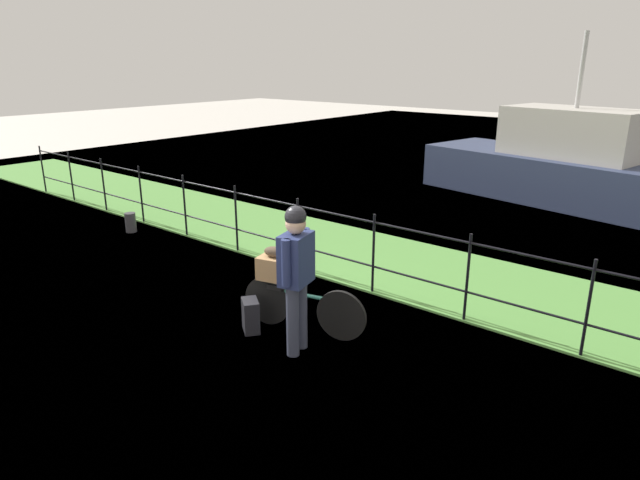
{
  "coord_description": "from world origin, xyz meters",
  "views": [
    {
      "loc": [
        4.69,
        -4.01,
        3.12
      ],
      "look_at": [
        0.35,
        1.25,
        0.9
      ],
      "focal_mm": 31.15,
      "sensor_mm": 36.0,
      "label": 1
    }
  ],
  "objects_px": {
    "terrier_dog": "(277,251)",
    "mooring_bollard": "(131,222)",
    "backpack_on_paving": "(251,316)",
    "wooden_crate": "(275,268)",
    "bicycle_main": "(302,306)",
    "cyclist_person": "(296,267)",
    "moored_boat_near": "(568,168)"
  },
  "relations": [
    {
      "from": "terrier_dog",
      "to": "mooring_bollard",
      "type": "height_order",
      "value": "terrier_dog"
    },
    {
      "from": "bicycle_main",
      "to": "mooring_bollard",
      "type": "distance_m",
      "value": 5.27
    },
    {
      "from": "terrier_dog",
      "to": "mooring_bollard",
      "type": "bearing_deg",
      "value": 167.73
    },
    {
      "from": "terrier_dog",
      "to": "backpack_on_paving",
      "type": "bearing_deg",
      "value": -116.88
    },
    {
      "from": "moored_boat_near",
      "to": "cyclist_person",
      "type": "bearing_deg",
      "value": -90.88
    },
    {
      "from": "mooring_bollard",
      "to": "moored_boat_near",
      "type": "relative_size",
      "value": 0.05
    },
    {
      "from": "bicycle_main",
      "to": "moored_boat_near",
      "type": "bearing_deg",
      "value": 87.28
    },
    {
      "from": "backpack_on_paving",
      "to": "wooden_crate",
      "type": "bearing_deg",
      "value": -78.57
    },
    {
      "from": "terrier_dog",
      "to": "mooring_bollard",
      "type": "distance_m",
      "value": 5.04
    },
    {
      "from": "wooden_crate",
      "to": "backpack_on_paving",
      "type": "distance_m",
      "value": 0.64
    },
    {
      "from": "bicycle_main",
      "to": "moored_boat_near",
      "type": "distance_m",
      "value": 8.73
    },
    {
      "from": "backpack_on_paving",
      "to": "mooring_bollard",
      "type": "distance_m",
      "value": 4.9
    },
    {
      "from": "cyclist_person",
      "to": "moored_boat_near",
      "type": "height_order",
      "value": "moored_boat_near"
    },
    {
      "from": "cyclist_person",
      "to": "moored_boat_near",
      "type": "relative_size",
      "value": 0.24
    },
    {
      "from": "backpack_on_paving",
      "to": "moored_boat_near",
      "type": "height_order",
      "value": "moored_boat_near"
    },
    {
      "from": "bicycle_main",
      "to": "terrier_dog",
      "type": "height_order",
      "value": "terrier_dog"
    },
    {
      "from": "wooden_crate",
      "to": "backpack_on_paving",
      "type": "xyz_separation_m",
      "value": [
        -0.13,
        -0.3,
        -0.55
      ]
    },
    {
      "from": "mooring_bollard",
      "to": "bicycle_main",
      "type": "bearing_deg",
      "value": -10.68
    },
    {
      "from": "wooden_crate",
      "to": "bicycle_main",
      "type": "bearing_deg",
      "value": 14.2
    },
    {
      "from": "cyclist_person",
      "to": "backpack_on_paving",
      "type": "xyz_separation_m",
      "value": [
        -0.75,
        0.0,
        -0.8
      ]
    },
    {
      "from": "terrier_dog",
      "to": "cyclist_person",
      "type": "bearing_deg",
      "value": -27.92
    },
    {
      "from": "wooden_crate",
      "to": "moored_boat_near",
      "type": "xyz_separation_m",
      "value": [
        0.76,
        8.8,
        0.02
      ]
    },
    {
      "from": "mooring_bollard",
      "to": "cyclist_person",
      "type": "bearing_deg",
      "value": -14.11
    },
    {
      "from": "terrier_dog",
      "to": "backpack_on_paving",
      "type": "xyz_separation_m",
      "value": [
        -0.16,
        -0.31,
        -0.77
      ]
    },
    {
      "from": "wooden_crate",
      "to": "moored_boat_near",
      "type": "height_order",
      "value": "moored_boat_near"
    },
    {
      "from": "bicycle_main",
      "to": "cyclist_person",
      "type": "distance_m",
      "value": 0.83
    },
    {
      "from": "wooden_crate",
      "to": "cyclist_person",
      "type": "distance_m",
      "value": 0.73
    },
    {
      "from": "terrier_dog",
      "to": "mooring_bollard",
      "type": "xyz_separation_m",
      "value": [
        -4.86,
        1.06,
        -0.78
      ]
    },
    {
      "from": "bicycle_main",
      "to": "wooden_crate",
      "type": "bearing_deg",
      "value": -165.8
    },
    {
      "from": "cyclist_person",
      "to": "mooring_bollard",
      "type": "xyz_separation_m",
      "value": [
        -5.45,
        1.37,
        -0.82
      ]
    },
    {
      "from": "moored_boat_near",
      "to": "bicycle_main",
      "type": "bearing_deg",
      "value": -92.72
    },
    {
      "from": "terrier_dog",
      "to": "cyclist_person",
      "type": "xyz_separation_m",
      "value": [
        0.59,
        -0.31,
        0.04
      ]
    }
  ]
}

